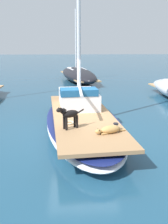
{
  "coord_description": "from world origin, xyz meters",
  "views": [
    {
      "loc": [
        -0.45,
        -8.7,
        3.12
      ],
      "look_at": [
        0.0,
        -1.0,
        1.01
      ],
      "focal_mm": 41.07,
      "sensor_mm": 36.0,
      "label": 1
    }
  ],
  "objects_px": {
    "moored_boat_far_astern": "(78,74)",
    "dog_black": "(69,115)",
    "coiled_rope": "(69,123)",
    "deck_winch": "(116,127)",
    "sailboat_main": "(82,123)",
    "dog_tan": "(109,130)"
  },
  "relations": [
    {
      "from": "sailboat_main",
      "to": "deck_winch",
      "type": "height_order",
      "value": "deck_winch"
    },
    {
      "from": "coiled_rope",
      "to": "sailboat_main",
      "type": "bearing_deg",
      "value": 65.46
    },
    {
      "from": "deck_winch",
      "to": "coiled_rope",
      "type": "distance_m",
      "value": 1.53
    },
    {
      "from": "coiled_rope",
      "to": "moored_boat_far_astern",
      "type": "distance_m",
      "value": 13.33
    },
    {
      "from": "sailboat_main",
      "to": "coiled_rope",
      "type": "bearing_deg",
      "value": -114.54
    },
    {
      "from": "dog_black",
      "to": "deck_winch",
      "type": "bearing_deg",
      "value": -8.55
    },
    {
      "from": "deck_winch",
      "to": "moored_boat_far_astern",
      "type": "relative_size",
      "value": 0.03
    },
    {
      "from": "sailboat_main",
      "to": "moored_boat_far_astern",
      "type": "bearing_deg",
      "value": 88.57
    },
    {
      "from": "coiled_rope",
      "to": "dog_black",
      "type": "bearing_deg",
      "value": -88.75
    },
    {
      "from": "dog_black",
      "to": "coiled_rope",
      "type": "xyz_separation_m",
      "value": [
        -0.01,
        0.51,
        -0.4
      ]
    },
    {
      "from": "dog_tan",
      "to": "deck_winch",
      "type": "distance_m",
      "value": 0.34
    },
    {
      "from": "dog_black",
      "to": "moored_boat_far_astern",
      "type": "relative_size",
      "value": 0.1
    },
    {
      "from": "dog_black",
      "to": "dog_tan",
      "type": "bearing_deg",
      "value": -22.41
    },
    {
      "from": "sailboat_main",
      "to": "deck_winch",
      "type": "distance_m",
      "value": 2.0
    },
    {
      "from": "deck_winch",
      "to": "coiled_rope",
      "type": "xyz_separation_m",
      "value": [
        -1.35,
        0.71,
        -0.08
      ]
    },
    {
      "from": "moored_boat_far_astern",
      "to": "dog_black",
      "type": "bearing_deg",
      "value": -93.19
    },
    {
      "from": "sailboat_main",
      "to": "coiled_rope",
      "type": "relative_size",
      "value": 22.93
    },
    {
      "from": "sailboat_main",
      "to": "dog_black",
      "type": "distance_m",
      "value": 1.78
    },
    {
      "from": "coiled_rope",
      "to": "dog_tan",
      "type": "bearing_deg",
      "value": -40.84
    },
    {
      "from": "dog_black",
      "to": "dog_tan",
      "type": "distance_m",
      "value": 1.24
    },
    {
      "from": "dog_tan",
      "to": "coiled_rope",
      "type": "distance_m",
      "value": 1.48
    },
    {
      "from": "moored_boat_far_astern",
      "to": "sailboat_main",
      "type": "bearing_deg",
      "value": -91.43
    }
  ]
}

